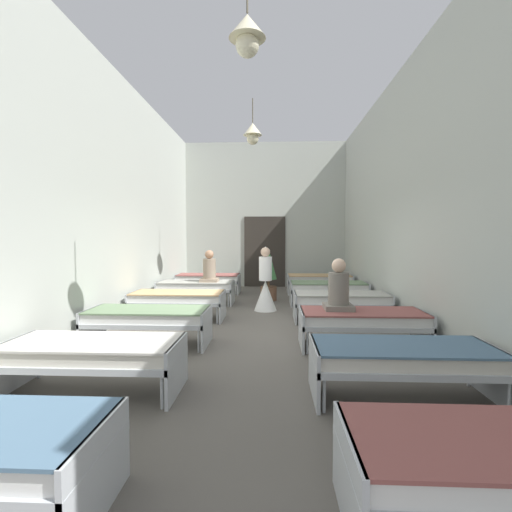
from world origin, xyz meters
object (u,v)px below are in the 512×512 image
bed_left_row_3 (178,298)px  bed_right_row_1 (403,358)px  bed_right_row_2 (362,319)px  bed_right_row_5 (319,279)px  bed_left_row_4 (196,287)px  patient_seated_primary (339,291)px  bed_left_row_1 (93,353)px  potted_plant (269,273)px  bed_right_row_4 (328,287)px  bed_right_row_3 (341,300)px  nurse_near_aisle (265,288)px  bed_left_row_2 (149,317)px  bed_left_row_5 (208,279)px  patient_seated_secondary (209,270)px

bed_left_row_3 → bed_right_row_1: bearing=-47.1°
bed_right_row_2 → bed_right_row_5: size_ratio=1.00×
bed_left_row_4 → patient_seated_primary: bearing=-49.5°
bed_left_row_1 → potted_plant: size_ratio=1.36×
bed_left_row_3 → patient_seated_primary: 3.47m
bed_right_row_4 → bed_left_row_4: bearing=180.0°
bed_right_row_2 → bed_right_row_3: same height
bed_right_row_4 → nurse_near_aisle: 1.74m
bed_left_row_2 → bed_right_row_2: (3.34, 0.00, 0.00)m
bed_right_row_5 → potted_plant: size_ratio=1.36×
bed_left_row_4 → bed_right_row_5: bearing=28.2°
bed_right_row_2 → bed_right_row_4: same height
potted_plant → patient_seated_primary: bearing=-74.4°
nurse_near_aisle → potted_plant: size_ratio=1.06×
bed_left_row_3 → patient_seated_primary: size_ratio=2.37×
bed_left_row_1 → bed_right_row_1: same height
patient_seated_primary → bed_left_row_5: bearing=119.5°
bed_left_row_5 → bed_right_row_5: (3.34, 0.00, 0.00)m
bed_right_row_2 → bed_left_row_5: bearing=121.8°
bed_right_row_5 → patient_seated_secondary: bearing=-148.7°
bed_left_row_1 → bed_right_row_3: same height
nurse_near_aisle → potted_plant: 1.41m
bed_right_row_4 → patient_seated_secondary: 3.02m
bed_right_row_5 → nurse_near_aisle: nurse_near_aisle is taller
bed_left_row_4 → bed_right_row_1: bearing=-58.2°
bed_right_row_2 → bed_left_row_3: size_ratio=1.00×
bed_left_row_4 → nurse_near_aisle: bearing=-23.5°
bed_right_row_1 → potted_plant: size_ratio=1.36×
bed_right_row_4 → patient_seated_secondary: bearing=-179.5°
bed_right_row_1 → nurse_near_aisle: 4.86m
bed_right_row_3 → nurse_near_aisle: bearing=146.8°
bed_left_row_2 → bed_right_row_5: size_ratio=1.00×
bed_left_row_1 → bed_left_row_5: size_ratio=1.00×
bed_right_row_1 → bed_left_row_3: size_ratio=1.00×
bed_left_row_2 → bed_right_row_4: bearing=47.1°
bed_left_row_3 → nurse_near_aisle: (1.79, 1.02, 0.09)m
bed_left_row_1 → bed_left_row_2: size_ratio=1.00×
bed_left_row_2 → bed_left_row_3: same height
bed_left_row_3 → bed_left_row_4: size_ratio=1.00×
bed_right_row_2 → bed_right_row_4: (0.00, 3.59, 0.00)m
bed_left_row_2 → bed_right_row_4: size_ratio=1.00×
bed_left_row_3 → patient_seated_secondary: patient_seated_secondary is taller
bed_right_row_3 → bed_left_row_5: bearing=132.9°
bed_left_row_2 → bed_left_row_5: 5.39m
bed_right_row_2 → potted_plant: 4.47m
bed_left_row_3 → bed_right_row_3: 3.34m
bed_right_row_2 → bed_left_row_4: bearing=132.9°
bed_right_row_4 → bed_right_row_5: bearing=90.0°
bed_right_row_4 → patient_seated_secondary: (-2.99, -0.02, 0.43)m
bed_left_row_3 → potted_plant: size_ratio=1.36×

